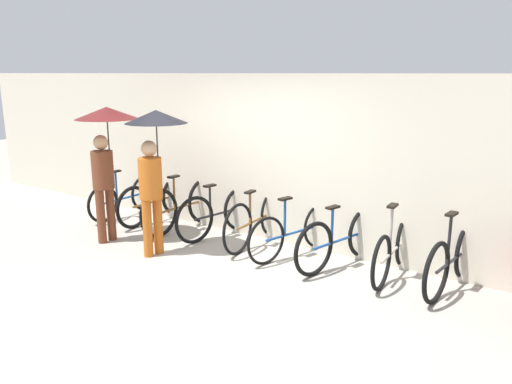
% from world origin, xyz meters
% --- Properties ---
extents(ground_plane, '(30.00, 30.00, 0.00)m').
position_xyz_m(ground_plane, '(0.00, 0.00, 0.00)').
color(ground_plane, '#9E998E').
extents(back_wall, '(14.55, 0.12, 2.51)m').
position_xyz_m(back_wall, '(0.00, 1.91, 1.25)').
color(back_wall, beige).
rests_on(back_wall, ground).
extents(parked_bicycle_0, '(0.44, 1.63, 1.11)m').
position_xyz_m(parked_bicycle_0, '(-2.82, 1.48, 0.35)').
color(parked_bicycle_0, black).
rests_on(parked_bicycle_0, ground).
extents(parked_bicycle_1, '(0.44, 1.74, 1.05)m').
position_xyz_m(parked_bicycle_1, '(-2.11, 1.57, 0.37)').
color(parked_bicycle_1, black).
rests_on(parked_bicycle_1, ground).
extents(parked_bicycle_2, '(0.44, 1.81, 1.05)m').
position_xyz_m(parked_bicycle_2, '(-1.41, 1.49, 0.40)').
color(parked_bicycle_2, black).
rests_on(parked_bicycle_2, ground).
extents(parked_bicycle_3, '(0.46, 1.68, 1.06)m').
position_xyz_m(parked_bicycle_3, '(-0.70, 1.55, 0.38)').
color(parked_bicycle_3, black).
rests_on(parked_bicycle_3, ground).
extents(parked_bicycle_4, '(0.44, 1.77, 1.04)m').
position_xyz_m(parked_bicycle_4, '(-0.00, 1.58, 0.39)').
color(parked_bicycle_4, black).
rests_on(parked_bicycle_4, ground).
extents(parked_bicycle_5, '(0.57, 1.69, 1.00)m').
position_xyz_m(parked_bicycle_5, '(0.71, 1.49, 0.36)').
color(parked_bicycle_5, black).
rests_on(parked_bicycle_5, ground).
extents(parked_bicycle_6, '(0.57, 1.74, 1.09)m').
position_xyz_m(parked_bicycle_6, '(1.41, 1.51, 0.37)').
color(parked_bicycle_6, black).
rests_on(parked_bicycle_6, ground).
extents(parked_bicycle_7, '(0.44, 1.64, 0.98)m').
position_xyz_m(parked_bicycle_7, '(2.11, 1.55, 0.36)').
color(parked_bicycle_7, black).
rests_on(parked_bicycle_7, ground).
extents(parked_bicycle_8, '(0.44, 1.68, 0.99)m').
position_xyz_m(parked_bicycle_8, '(2.82, 1.57, 0.38)').
color(parked_bicycle_8, black).
rests_on(parked_bicycle_8, ground).
extents(pedestrian_leading, '(0.93, 0.93, 2.03)m').
position_xyz_m(pedestrian_leading, '(-1.95, 0.46, 1.57)').
color(pedestrian_leading, brown).
rests_on(pedestrian_leading, ground).
extents(pedestrian_center, '(0.86, 0.86, 2.03)m').
position_xyz_m(pedestrian_center, '(-0.92, 0.44, 1.52)').
color(pedestrian_center, '#B25619').
rests_on(pedestrian_center, ground).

